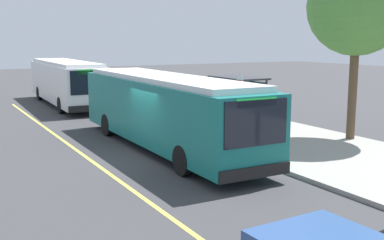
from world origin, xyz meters
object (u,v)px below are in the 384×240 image
object	(u,v)px
transit_bus_main	(165,109)
waiting_bench	(237,118)
route_sign_post	(240,99)
pedestrian_commuter	(240,117)
transit_bus_second	(66,81)

from	to	relation	value
transit_bus_main	waiting_bench	bearing A→B (deg)	110.20
route_sign_post	pedestrian_commuter	world-z (taller)	route_sign_post
waiting_bench	pedestrian_commuter	size ratio (longest dim) A/B	0.95
transit_bus_second	pedestrian_commuter	distance (m)	15.99
transit_bus_main	route_sign_post	world-z (taller)	same
waiting_bench	pedestrian_commuter	bearing A→B (deg)	-31.99
waiting_bench	route_sign_post	xyz separation A→B (m)	(2.73, -1.76, 1.32)
transit_bus_main	waiting_bench	distance (m)	5.04
transit_bus_second	pedestrian_commuter	bearing A→B (deg)	11.60
waiting_bench	transit_bus_second	bearing A→B (deg)	-160.55
transit_bus_main	transit_bus_second	world-z (taller)	same
transit_bus_main	transit_bus_second	bearing A→B (deg)	-179.80
waiting_bench	pedestrian_commuter	world-z (taller)	pedestrian_commuter
transit_bus_second	waiting_bench	size ratio (longest dim) A/B	7.51
transit_bus_main	pedestrian_commuter	xyz separation A→B (m)	(0.66, 3.16, -0.50)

